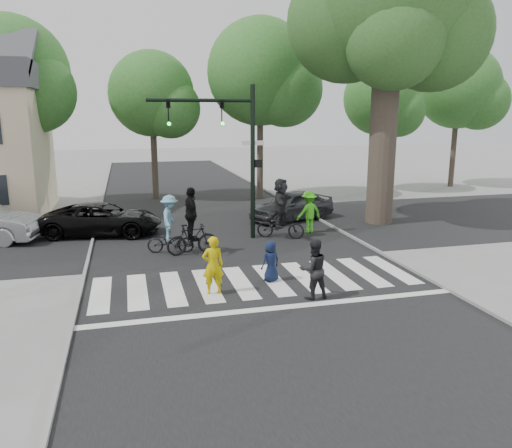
{
  "coord_description": "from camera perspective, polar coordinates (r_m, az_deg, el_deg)",
  "views": [
    {
      "loc": [
        -3.61,
        -12.79,
        4.94
      ],
      "look_at": [
        0.5,
        3.0,
        1.3
      ],
      "focal_mm": 35.0,
      "sensor_mm": 36.0,
      "label": 1
    }
  ],
  "objects": [
    {
      "name": "traffic_signal",
      "position": [
        19.42,
        -2.83,
        9.5
      ],
      "size": [
        4.45,
        0.29,
        6.0
      ],
      "color": "black",
      "rests_on": "ground"
    },
    {
      "name": "bg_tree_1",
      "position": [
        28.77,
        -25.67,
        14.8
      ],
      "size": [
        6.09,
        5.8,
        9.8
      ],
      "color": "brown",
      "rests_on": "ground"
    },
    {
      "name": "bystander_hivis",
      "position": [
        21.06,
        6.08,
        1.4
      ],
      "size": [
        1.27,
        0.92,
        1.77
      ],
      "primitive_type": "imported",
      "rotation": [
        0.0,
        0.0,
        3.4
      ],
      "color": "#44D11E",
      "rests_on": "ground"
    },
    {
      "name": "cyclist_right",
      "position": [
        19.93,
        2.85,
        1.4
      ],
      "size": [
        2.01,
        1.85,
        2.42
      ],
      "color": "black",
      "rests_on": "ground"
    },
    {
      "name": "car_suv",
      "position": [
        21.5,
        -17.16,
        0.54
      ],
      "size": [
        5.11,
        3.06,
        1.33
      ],
      "primitive_type": "imported",
      "rotation": [
        0.0,
        0.0,
        1.38
      ],
      "color": "black",
      "rests_on": "ground"
    },
    {
      "name": "ground",
      "position": [
        14.17,
        1.11,
        -7.82
      ],
      "size": [
        120.0,
        120.0,
        0.0
      ],
      "primitive_type": "plane",
      "color": "gray",
      "rests_on": "ground"
    },
    {
      "name": "bg_tree_3",
      "position": [
        29.22,
        1.21,
        16.5
      ],
      "size": [
        6.3,
        6.0,
        10.2
      ],
      "color": "brown",
      "rests_on": "ground"
    },
    {
      "name": "car_grey",
      "position": [
        23.43,
        4.1,
        2.14
      ],
      "size": [
        4.49,
        3.0,
        1.42
      ],
      "primitive_type": "imported",
      "rotation": [
        0.0,
        0.0,
        -1.22
      ],
      "color": "#34363A",
      "rests_on": "ground"
    },
    {
      "name": "pedestrian_adult",
      "position": [
        13.56,
        6.59,
        -5.14
      ],
      "size": [
        0.85,
        0.68,
        1.66
      ],
      "primitive_type": "imported",
      "rotation": [
        0.0,
        0.0,
        3.21
      ],
      "color": "black",
      "rests_on": "ground"
    },
    {
      "name": "road_stem",
      "position": [
        18.81,
        -3.01,
        -2.65
      ],
      "size": [
        10.0,
        70.0,
        0.01
      ],
      "primitive_type": "cube",
      "color": "black",
      "rests_on": "ground"
    },
    {
      "name": "bg_tree_4",
      "position": [
        32.97,
        14.53,
        13.39
      ],
      "size": [
        4.83,
        4.6,
        8.15
      ],
      "color": "brown",
      "rests_on": "ground"
    },
    {
      "name": "cyclist_left",
      "position": [
        18.1,
        -9.8,
        -0.46
      ],
      "size": [
        1.75,
        1.18,
        2.11
      ],
      "color": "black",
      "rests_on": "ground"
    },
    {
      "name": "bystander_dark",
      "position": [
        22.74,
        2.96,
        2.25
      ],
      "size": [
        0.76,
        0.7,
        1.74
      ],
      "primitive_type": "imported",
      "rotation": [
        0.0,
        0.0,
        2.55
      ],
      "color": "black",
      "rests_on": "ground"
    },
    {
      "name": "crosswalk",
      "position": [
        14.77,
        0.41,
        -6.92
      ],
      "size": [
        10.0,
        3.85,
        0.01
      ],
      "color": "silver",
      "rests_on": "ground"
    },
    {
      "name": "bg_tree_2",
      "position": [
        29.47,
        -11.32,
        13.97
      ],
      "size": [
        5.04,
        4.8,
        8.4
      ],
      "color": "brown",
      "rests_on": "ground"
    },
    {
      "name": "road_cross",
      "position": [
        21.67,
        -4.62,
        -0.63
      ],
      "size": [
        70.0,
        10.0,
        0.01
      ],
      "primitive_type": "cube",
      "color": "black",
      "rests_on": "ground"
    },
    {
      "name": "cyclist_mid",
      "position": [
        17.79,
        -7.36,
        -0.36
      ],
      "size": [
        1.9,
        1.18,
        2.41
      ],
      "color": "black",
      "rests_on": "ground"
    },
    {
      "name": "curb_right",
      "position": [
        20.38,
        11.04,
        -1.55
      ],
      "size": [
        0.1,
        70.0,
        0.1
      ],
      "primitive_type": "cube",
      "color": "gray",
      "rests_on": "ground"
    },
    {
      "name": "eucalyptus",
      "position": [
        23.66,
        14.9,
        22.27
      ],
      "size": [
        8.3,
        7.2,
        13.0
      ],
      "color": "brown",
      "rests_on": "ground"
    },
    {
      "name": "curb_left",
      "position": [
        18.5,
        -18.55,
        -3.42
      ],
      "size": [
        0.1,
        70.0,
        0.1
      ],
      "primitive_type": "cube",
      "color": "gray",
      "rests_on": "ground"
    },
    {
      "name": "pedestrian_child",
      "position": [
        14.89,
        1.7,
        -4.28
      ],
      "size": [
        0.71,
        0.58,
        1.25
      ],
      "primitive_type": "imported",
      "rotation": [
        0.0,
        0.0,
        3.5
      ],
      "color": "#0F1835",
      "rests_on": "ground"
    },
    {
      "name": "pedestrian_woman",
      "position": [
        13.87,
        -4.94,
        -4.72
      ],
      "size": [
        0.62,
        0.42,
        1.65
      ],
      "primitive_type": "imported",
      "rotation": [
        0.0,
        0.0,
        3.17
      ],
      "color": "#C9B205",
      "rests_on": "ground"
    },
    {
      "name": "bg_tree_5",
      "position": [
        36.74,
        22.67,
        13.86
      ],
      "size": [
        5.67,
        5.4,
        9.3
      ],
      "color": "brown",
      "rests_on": "ground"
    }
  ]
}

